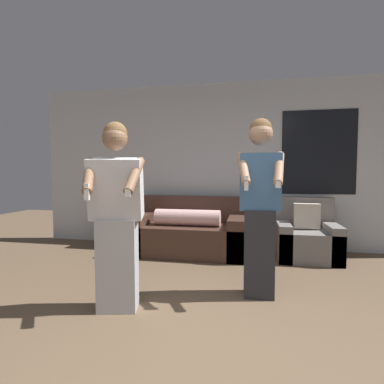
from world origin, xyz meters
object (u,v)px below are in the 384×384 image
couch (190,233)px  person_right (260,205)px  side_table (117,211)px  person_left (117,217)px  armchair (306,237)px

couch → person_right: bearing=-55.8°
couch → side_table: size_ratio=2.15×
person_left → person_right: 1.37m
armchair → person_left: (-1.96, -2.08, 0.54)m
armchair → person_left: bearing=-133.3°
couch → person_right: size_ratio=1.01×
armchair → side_table: size_ratio=1.05×
side_table → person_left: bearing=-64.7°
couch → person_left: (-0.24, -2.03, 0.53)m
side_table → person_right: 2.88m
couch → person_right: (1.01, -1.48, 0.60)m
couch → person_right: person_right is taller
armchair → person_right: (-0.71, -1.53, 0.62)m
couch → person_left: 2.12m
couch → side_table: couch is taller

